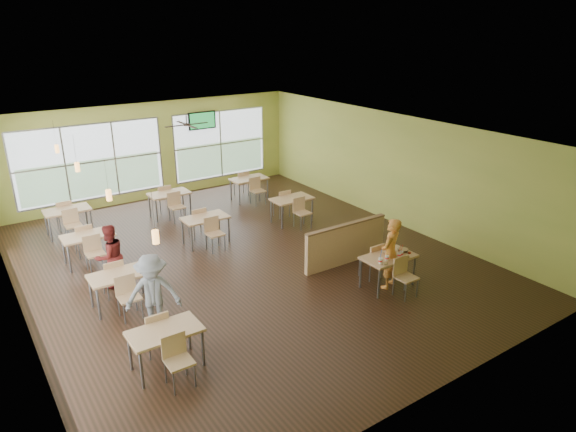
# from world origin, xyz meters

# --- Properties ---
(room) EXTENTS (12.00, 12.04, 3.20)m
(room) POSITION_xyz_m (0.00, 0.00, 1.60)
(room) COLOR black
(room) RESTS_ON ground
(window_bays) EXTENTS (9.24, 10.24, 2.38)m
(window_bays) POSITION_xyz_m (-2.65, 3.08, 1.48)
(window_bays) COLOR white
(window_bays) RESTS_ON room
(main_table) EXTENTS (1.22, 1.52, 0.87)m
(main_table) POSITION_xyz_m (2.00, -3.00, 0.63)
(main_table) COLOR #DDAE77
(main_table) RESTS_ON floor
(half_wall_divider) EXTENTS (2.40, 0.14, 1.04)m
(half_wall_divider) POSITION_xyz_m (2.00, -1.55, 0.52)
(half_wall_divider) COLOR #DDAE77
(half_wall_divider) RESTS_ON floor
(dining_tables) EXTENTS (6.92, 8.72, 0.87)m
(dining_tables) POSITION_xyz_m (-1.05, 1.71, 0.63)
(dining_tables) COLOR #DDAE77
(dining_tables) RESTS_ON floor
(pendant_lights) EXTENTS (0.11, 7.31, 0.86)m
(pendant_lights) POSITION_xyz_m (-3.20, 0.68, 2.45)
(pendant_lights) COLOR #2D2119
(pendant_lights) RESTS_ON ceiling
(ceiling_fan) EXTENTS (1.25, 1.25, 0.29)m
(ceiling_fan) POSITION_xyz_m (-0.00, 3.00, 2.95)
(ceiling_fan) COLOR #2D2119
(ceiling_fan) RESTS_ON ceiling
(tv_backwall) EXTENTS (1.00, 0.07, 0.60)m
(tv_backwall) POSITION_xyz_m (1.80, 5.90, 2.45)
(tv_backwall) COLOR black
(tv_backwall) RESTS_ON wall_back
(man_plaid) EXTENTS (0.70, 0.59, 1.63)m
(man_plaid) POSITION_xyz_m (2.02, -3.02, 0.81)
(man_plaid) COLOR #DC5C18
(man_plaid) RESTS_ON floor
(patron_maroon) EXTENTS (0.84, 0.73, 1.47)m
(patron_maroon) POSITION_xyz_m (-3.10, 0.47, 0.74)
(patron_maroon) COLOR maroon
(patron_maroon) RESTS_ON floor
(patron_grey) EXTENTS (1.19, 0.97, 1.61)m
(patron_grey) POSITION_xyz_m (-2.96, -1.81, 0.80)
(patron_grey) COLOR slate
(patron_grey) RESTS_ON floor
(cup_blue) EXTENTS (0.10, 0.10, 0.35)m
(cup_blue) POSITION_xyz_m (1.58, -3.17, 0.82)
(cup_blue) COLOR white
(cup_blue) RESTS_ON main_table
(cup_yellow) EXTENTS (0.09, 0.09, 0.31)m
(cup_yellow) POSITION_xyz_m (1.80, -3.14, 0.81)
(cup_yellow) COLOR white
(cup_yellow) RESTS_ON main_table
(cup_red_near) EXTENTS (0.09, 0.09, 0.32)m
(cup_red_near) POSITION_xyz_m (2.13, -3.18, 0.81)
(cup_red_near) COLOR white
(cup_red_near) RESTS_ON main_table
(cup_red_far) EXTENTS (0.08, 0.08, 0.30)m
(cup_red_far) POSITION_xyz_m (2.22, -3.16, 0.81)
(cup_red_far) COLOR white
(cup_red_far) RESTS_ON main_table
(food_basket) EXTENTS (0.25, 0.25, 0.06)m
(food_basket) POSITION_xyz_m (2.44, -3.00, 0.78)
(food_basket) COLOR black
(food_basket) RESTS_ON main_table
(ketchup_cup) EXTENTS (0.07, 0.07, 0.03)m
(ketchup_cup) POSITION_xyz_m (2.48, -3.17, 0.76)
(ketchup_cup) COLOR #951602
(ketchup_cup) RESTS_ON main_table
(wrapper_left) EXTENTS (0.16, 0.15, 0.04)m
(wrapper_left) POSITION_xyz_m (1.64, -3.25, 0.77)
(wrapper_left) COLOR #9F844D
(wrapper_left) RESTS_ON main_table
(wrapper_mid) EXTENTS (0.25, 0.23, 0.05)m
(wrapper_mid) POSITION_xyz_m (2.08, -2.83, 0.78)
(wrapper_mid) COLOR #9F844D
(wrapper_mid) RESTS_ON main_table
(wrapper_right) EXTENTS (0.17, 0.16, 0.04)m
(wrapper_right) POSITION_xyz_m (2.28, -3.27, 0.77)
(wrapper_right) COLOR #9F844D
(wrapper_right) RESTS_ON main_table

